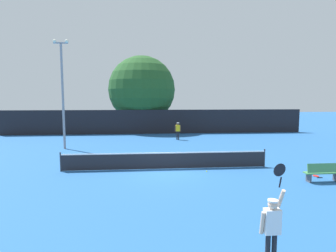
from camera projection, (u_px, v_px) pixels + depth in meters
name	position (u px, v px, depth m)	size (l,w,h in m)	color
ground_plane	(166.00, 169.00, 15.64)	(120.00, 120.00, 0.00)	#235693
tennis_net	(166.00, 160.00, 15.59)	(11.75, 0.08, 1.07)	#232328
perimeter_fence	(155.00, 122.00, 30.94)	(34.19, 0.12, 2.72)	black
player_serving	(272.00, 222.00, 6.54)	(0.68, 0.39, 2.49)	white
player_receiving	(178.00, 129.00, 26.46)	(0.57, 0.25, 1.68)	yellow
tennis_ball	(207.00, 171.00, 15.01)	(0.07, 0.07, 0.07)	#CCE033
spare_racket	(316.00, 176.00, 14.16)	(0.28, 0.52, 0.04)	black
courtside_bench	(323.00, 172.00, 13.17)	(1.80, 0.44, 0.95)	#478C4C
light_pole	(63.00, 88.00, 21.36)	(1.18, 0.28, 8.54)	gray
large_tree	(142.00, 90.00, 33.72)	(8.22, 8.22, 9.20)	brown
parked_car_near	(132.00, 122.00, 37.38)	(2.47, 4.42, 1.69)	red
parked_car_mid	(168.00, 122.00, 37.27)	(2.05, 4.27, 1.69)	red
parked_car_far	(222.00, 121.00, 39.44)	(2.36, 4.39, 1.69)	white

